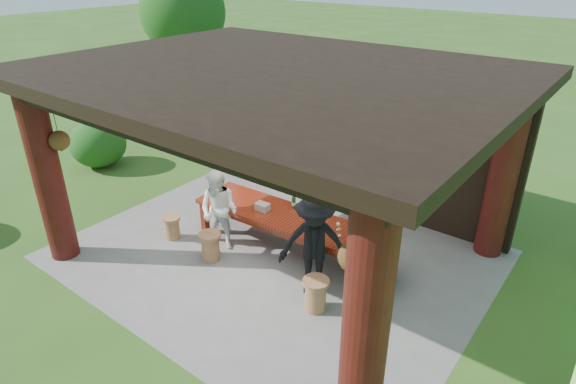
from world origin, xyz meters
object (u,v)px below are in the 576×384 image
Objects in this scene: stool_far_left at (172,227)px; guest_man at (314,245)px; stool_near_right at (316,294)px; napkin_basket at (263,207)px; guest_woman at (219,210)px; stool_near_left at (210,246)px; host at (319,197)px; wine_shelf at (332,161)px; tasting_table at (291,222)px.

stool_far_left is 3.26m from guest_man.
stool_near_right is 2.15× the size of napkin_basket.
guest_woman is at bearing 170.57° from stool_near_right.
guest_man is (-0.30, 0.37, 0.60)m from stool_near_right.
guest_woman reaches higher than stool_near_right.
stool_far_left is at bearing 176.66° from stool_near_left.
stool_near_right reaches higher than stool_far_left.
host is (-1.18, 1.81, 0.62)m from stool_near_right.
wine_shelf reaches higher than stool_far_left.
host is at bearing 58.00° from stool_near_left.
napkin_basket is at bearing 73.73° from host.
guest_man is (0.88, -1.44, -0.02)m from host.
tasting_table is 2.20× the size of guest_man.
guest_man is at bearing 145.87° from host.
guest_man reaches higher than tasting_table.
stool_near_left is 0.35× the size of guest_woman.
guest_woman is 0.82m from napkin_basket.
stool_near_right is (1.32, -1.10, -0.34)m from tasting_table.
guest_man is 6.89× the size of napkin_basket.
guest_woman is 0.88× the size of guest_man.
stool_near_left reaches higher than stool_far_left.
tasting_table is at bearing 103.63° from host.
stool_near_left is at bearing -3.34° from stool_far_left.
stool_near_left is 0.68m from guest_woman.
host reaches higher than napkin_basket.
guest_man reaches higher than napkin_basket.
stool_near_right is at bearing -84.84° from guest_man.
napkin_basket is at bearing 152.83° from stool_near_right.
guest_woman reaches higher than tasting_table.
stool_far_left is (-1.64, -3.24, -0.76)m from wine_shelf.
wine_shelf is 1.28× the size of guest_man.
stool_near_left is at bearing -132.14° from tasting_table.
wine_shelf is 4.10× the size of stool_near_right.
stool_near_right is at bearing 0.47° from stool_near_left.
guest_woman is (-0.66, -2.87, -0.22)m from wine_shelf.
stool_near_right is 0.31× the size of guest_man.
wine_shelf is 4.20× the size of stool_near_left.
stool_near_right reaches higher than stool_near_left.
guest_woman is (-1.31, -1.40, -0.12)m from host.
napkin_basket is (-0.72, -0.84, -0.09)m from host.
stool_far_left is at bearing -154.11° from tasting_table.
stool_near_right is 2.57m from guest_woman.
host is at bearing 88.09° from guest_man.
guest_man reaches higher than stool_near_right.
stool_near_left is 1.20m from napkin_basket.
stool_far_left is 1.84× the size of napkin_basket.
stool_far_left is (-2.16, -1.05, -0.39)m from tasting_table.
wine_shelf is 3.71m from stool_far_left.
tasting_table reaches higher than stool_far_left.
stool_near_left is at bearing 82.29° from host.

